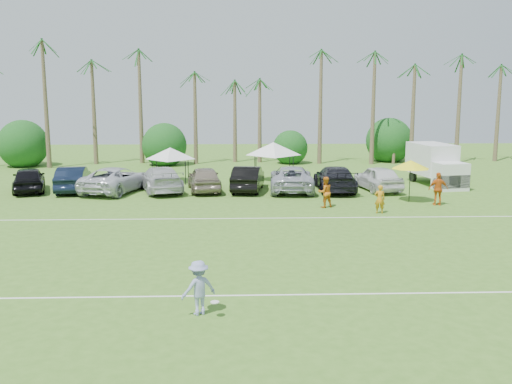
{
  "coord_description": "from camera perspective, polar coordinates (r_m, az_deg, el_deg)",
  "views": [
    {
      "loc": [
        0.74,
        -16.35,
        6.74
      ],
      "look_at": [
        1.79,
        13.2,
        1.6
      ],
      "focal_mm": 40.0,
      "sensor_mm": 36.0,
      "label": 1
    }
  ],
  "objects": [
    {
      "name": "palm_tree_5",
      "position": [
        54.38,
        -2.87,
        11.55
      ],
      "size": [
        2.4,
        2.4,
        9.9
      ],
      "color": "brown",
      "rests_on": "ground"
    },
    {
      "name": "palm_tree_6",
      "position": [
        54.51,
        1.44,
        12.46
      ],
      "size": [
        2.4,
        2.4,
        10.9
      ],
      "color": "brown",
      "rests_on": "ground"
    },
    {
      "name": "bush_tree_3",
      "position": [
        57.63,
        13.38,
        4.68
      ],
      "size": [
        4.0,
        4.0,
        4.0
      ],
      "color": "brown",
      "rests_on": "ground"
    },
    {
      "name": "parked_car_2",
      "position": [
        40.35,
        -13.83,
        1.21
      ],
      "size": [
        4.58,
        6.85,
        1.75
      ],
      "primitive_type": "imported",
      "rotation": [
        0.0,
        0.0,
        2.85
      ],
      "color": "silver",
      "rests_on": "ground"
    },
    {
      "name": "palm_tree_8",
      "position": [
        55.72,
        10.86,
        10.45
      ],
      "size": [
        2.4,
        2.4,
        8.9
      ],
      "color": "brown",
      "rests_on": "ground"
    },
    {
      "name": "ground",
      "position": [
        17.7,
        -4.37,
        -12.55
      ],
      "size": [
        120.0,
        120.0,
        0.0
      ],
      "primitive_type": "plane",
      "color": "#427021",
      "rests_on": "ground"
    },
    {
      "name": "parked_car_6",
      "position": [
        39.77,
        3.56,
        1.36
      ],
      "size": [
        3.3,
        6.46,
        1.75
      ],
      "primitive_type": "imported",
      "rotation": [
        0.0,
        0.0,
        3.08
      ],
      "color": "#ABAEBB",
      "rests_on": "ground"
    },
    {
      "name": "palm_tree_2",
      "position": [
        55.88,
        -15.56,
        12.05
      ],
      "size": [
        2.4,
        2.4,
        10.9
      ],
      "color": "brown",
      "rests_on": "ground"
    },
    {
      "name": "parked_car_7",
      "position": [
        40.07,
        7.89,
        1.35
      ],
      "size": [
        2.53,
        6.05,
        1.75
      ],
      "primitive_type": "imported",
      "rotation": [
        0.0,
        0.0,
        3.13
      ],
      "color": "black",
      "rests_on": "ground"
    },
    {
      "name": "parked_car_3",
      "position": [
        39.97,
        -9.54,
        1.29
      ],
      "size": [
        4.1,
        6.47,
        1.75
      ],
      "primitive_type": "imported",
      "rotation": [
        0.0,
        0.0,
        3.44
      ],
      "color": "#BDBDC0",
      "rests_on": "ground"
    },
    {
      "name": "box_truck",
      "position": [
        44.21,
        17.56,
        2.74
      ],
      "size": [
        2.97,
        6.1,
        3.02
      ],
      "rotation": [
        0.0,
        0.0,
        0.14
      ],
      "color": "silver",
      "rests_on": "ground"
    },
    {
      "name": "palm_tree_7",
      "position": [
        54.93,
        5.72,
        13.28
      ],
      "size": [
        2.4,
        2.4,
        11.9
      ],
      "color": "brown",
      "rests_on": "ground"
    },
    {
      "name": "canopy_tent_right",
      "position": [
        44.15,
        1.76,
        4.99
      ],
      "size": [
        4.32,
        4.32,
        3.5
      ],
      "color": "black",
      "rests_on": "ground"
    },
    {
      "name": "frisbee_player",
      "position": [
        17.79,
        -5.75,
        -9.51
      ],
      "size": [
        1.27,
        1.06,
        1.71
      ],
      "rotation": [
        0.0,
        0.0,
        3.6
      ],
      "color": "#8D97C8",
      "rests_on": "ground"
    },
    {
      "name": "bush_tree_2",
      "position": [
        55.82,
        3.4,
        4.77
      ],
      "size": [
        4.0,
        4.0,
        4.0
      ],
      "color": "brown",
      "rests_on": "ground"
    },
    {
      "name": "parked_car_5",
      "position": [
        39.72,
        -0.82,
        1.37
      ],
      "size": [
        2.55,
        5.5,
        1.75
      ],
      "primitive_type": "imported",
      "rotation": [
        0.0,
        0.0,
        3.01
      ],
      "color": "black",
      "rests_on": "ground"
    },
    {
      "name": "palm_tree_4",
      "position": [
        54.56,
        -7.13,
        10.57
      ],
      "size": [
        2.4,
        2.4,
        8.9
      ],
      "color": "brown",
      "rests_on": "ground"
    },
    {
      "name": "sideline_player_a",
      "position": [
        33.02,
        12.27,
        -0.7
      ],
      "size": [
        0.65,
        0.48,
        1.63
      ],
      "primitive_type": "imported",
      "rotation": [
        0.0,
        0.0,
        2.99
      ],
      "color": "orange",
      "rests_on": "ground"
    },
    {
      "name": "sideline_player_c",
      "position": [
        36.28,
        17.76,
        0.3
      ],
      "size": [
        1.19,
        0.53,
        2.01
      ],
      "primitive_type": "imported",
      "rotation": [
        0.0,
        0.0,
        3.11
      ],
      "color": "#D25E17",
      "rests_on": "ground"
    },
    {
      "name": "parked_car_1",
      "position": [
        41.49,
        -17.82,
        1.26
      ],
      "size": [
        2.51,
        5.49,
        1.75
      ],
      "primitive_type": "imported",
      "rotation": [
        0.0,
        0.0,
        3.27
      ],
      "color": "black",
      "rests_on": "ground"
    },
    {
      "name": "field_lines",
      "position": [
        25.28,
        -3.65,
        -5.61
      ],
      "size": [
        80.0,
        12.1,
        0.01
      ],
      "color": "white",
      "rests_on": "ground"
    },
    {
      "name": "palm_tree_1",
      "position": [
        57.19,
        -20.48,
        10.87
      ],
      "size": [
        2.4,
        2.4,
        9.9
      ],
      "color": "brown",
      "rests_on": "ground"
    },
    {
      "name": "bush_tree_1",
      "position": [
        55.98,
        -8.97,
        4.68
      ],
      "size": [
        4.0,
        4.0,
        4.0
      ],
      "color": "brown",
      "rests_on": "ground"
    },
    {
      "name": "market_umbrella",
      "position": [
        36.77,
        15.2,
        2.68
      ],
      "size": [
        2.36,
        2.36,
        2.63
      ],
      "color": "black",
      "rests_on": "ground"
    },
    {
      "name": "palm_tree_9",
      "position": [
        57.05,
        15.89,
        11.12
      ],
      "size": [
        2.4,
        2.4,
        9.9
      ],
      "color": "brown",
      "rests_on": "ground"
    },
    {
      "name": "palm_tree_10",
      "position": [
        58.79,
        20.67,
        11.66
      ],
      "size": [
        2.4,
        2.4,
        10.9
      ],
      "color": "brown",
      "rests_on": "ground"
    },
    {
      "name": "canopy_tent_left",
      "position": [
        43.87,
        -8.58,
        4.42
      ],
      "size": [
        3.83,
        3.83,
        3.11
      ],
      "color": "black",
      "rests_on": "ground"
    },
    {
      "name": "palm_tree_3",
      "position": [
        55.15,
        -11.45,
        13.13
      ],
      "size": [
        2.4,
        2.4,
        11.9
      ],
      "color": "brown",
      "rests_on": "ground"
    },
    {
      "name": "parked_car_8",
      "position": [
        40.81,
        12.06,
        1.38
      ],
      "size": [
        2.88,
        5.39,
        1.75
      ],
      "primitive_type": "imported",
      "rotation": [
        0.0,
        0.0,
        3.31
      ],
      "color": "white",
      "rests_on": "ground"
    },
    {
      "name": "sideline_player_b",
      "position": [
        34.17,
        6.91,
        -0.01
      ],
      "size": [
        1.06,
        0.93,
        1.85
      ],
      "primitive_type": "imported",
      "rotation": [
        0.0,
        0.0,
        3.44
      ],
      "color": "#CB6916",
      "rests_on": "ground"
    },
    {
      "name": "bush_tree_0",
      "position": [
        58.97,
        -21.64,
        4.36
      ],
      "size": [
        4.0,
        4.0,
        4.0
      ],
      "color": "brown",
      "rests_on": "ground"
    },
    {
      "name": "parked_car_0",
      "position": [
        42.39,
        -21.77,
        1.2
      ],
      "size": [
        3.5,
        5.51,
        1.75
      ],
      "primitive_type": "imported",
      "rotation": [
        0.0,
        0.0,
        3.45
      ],
      "color": "black",
      "rests_on": "ground"
    },
    {
      "name": "parked_car_4",
      "position": [
        39.74,
        -5.19,
        1.33
      ],
      "size": [
        2.79,
        5.37,
        1.75
      ],
      "primitive_type": "imported",
      "rotation": [
        0.0,
        0.0,
        3.29
      ],
      "color": "gray",
      "rests_on": "ground"
    }
  ]
}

